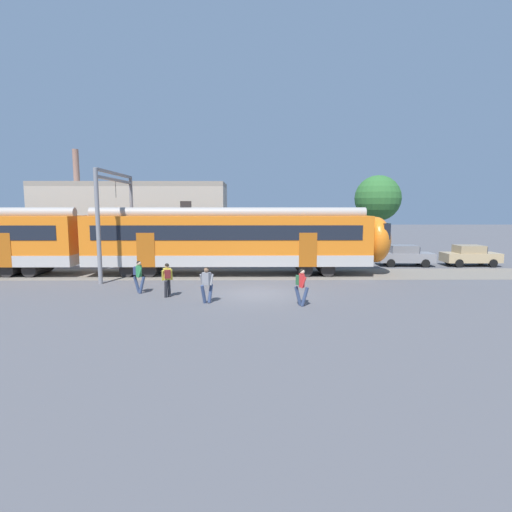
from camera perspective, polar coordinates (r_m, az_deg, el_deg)
The scene contains 12 objects.
ground_plane at distance 20.14m, azimuth -0.08°, elevation -5.47°, with size 160.00×160.00×0.00m, color #515156.
track_bed at distance 28.91m, azimuth -26.27°, elevation -2.37°, with size 80.00×4.40×0.01m, color slate.
commuter_train at distance 27.67m, azimuth -21.88°, elevation 2.15°, with size 38.05×3.07×4.73m.
pedestrian_green at distance 21.04m, azimuth -16.44°, elevation -2.48°, with size 0.66×0.54×1.67m.
pedestrian_yellow at distance 19.76m, azimuth -12.56°, elevation -2.96°, with size 0.53×0.70×1.67m.
pedestrian_grey at distance 18.25m, azimuth -7.02°, elevation -3.66°, with size 0.66×0.57×1.67m.
pedestrian_red at distance 17.72m, azimuth 6.46°, elevation -3.97°, with size 0.63×0.56×1.67m.
parked_car_grey at distance 31.64m, azimuth 20.46°, elevation 0.08°, with size 4.08×1.92×1.54m.
parked_car_tan at distance 33.64m, azimuth 28.28°, elevation 0.07°, with size 4.00×1.77×1.54m.
catenary_gantry at distance 27.12m, azimuth -19.31°, elevation 6.53°, with size 0.24×6.64×6.53m.
background_building at distance 36.08m, azimuth -17.04°, elevation 4.88°, with size 15.76×5.00×9.20m.
street_tree_right at distance 35.58m, azimuth 17.01°, elevation 7.86°, with size 3.86×3.86×7.02m.
Camera 1 is at (-0.19, -19.67, 4.35)m, focal length 28.00 mm.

